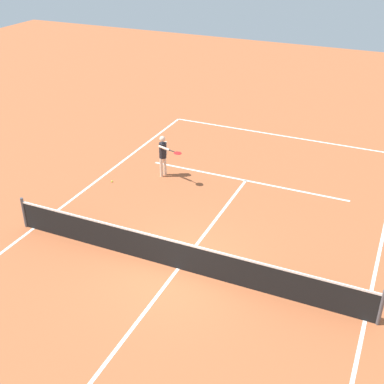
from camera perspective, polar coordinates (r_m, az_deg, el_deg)
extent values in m
plane|color=#AD5933|center=(14.93, -1.56, -8.61)|extent=(60.00, 60.00, 0.00)
cube|color=white|center=(24.10, 9.92, 6.29)|extent=(10.54, 0.10, 0.01)
cube|color=white|center=(13.99, 18.92, -13.53)|extent=(0.10, 22.14, 0.01)
cube|color=white|center=(17.48, -17.39, -3.91)|extent=(0.10, 22.14, 0.01)
cube|color=white|center=(19.73, 6.08, 1.30)|extent=(7.91, 0.10, 0.01)
cube|color=white|center=(14.92, -1.56, -8.60)|extent=(0.10, 12.18, 0.01)
cylinder|color=#4C4C51|center=(13.65, 20.54, -12.12)|extent=(0.10, 0.10, 1.07)
cylinder|color=#4C4C51|center=(17.39, -18.40, -2.20)|extent=(0.10, 0.10, 1.07)
cube|color=black|center=(14.65, -1.58, -7.20)|extent=(11.14, 0.03, 0.91)
cube|color=white|center=(14.38, -1.60, -5.67)|extent=(11.14, 0.04, 0.06)
cylinder|color=beige|center=(19.92, -3.07, 2.97)|extent=(0.12, 0.12, 0.78)
cylinder|color=beige|center=(19.80, -3.47, 2.77)|extent=(0.12, 0.12, 0.78)
cylinder|color=black|center=(19.57, -3.33, 4.70)|extent=(0.28, 0.28, 0.61)
sphere|color=beige|center=(19.38, -3.37, 6.00)|extent=(0.22, 0.22, 0.22)
cylinder|color=beige|center=(19.67, -2.95, 4.96)|extent=(0.09, 0.09, 0.54)
cylinder|color=beige|center=(19.18, -3.15, 4.96)|extent=(0.55, 0.25, 0.09)
cylinder|color=black|center=(18.92, -2.27, 4.63)|extent=(0.26, 0.11, 0.04)
ellipsoid|color=red|center=(18.74, -1.63, 4.40)|extent=(0.39, 0.36, 0.04)
sphere|color=#CCE033|center=(19.73, -9.02, 1.19)|extent=(0.07, 0.07, 0.07)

